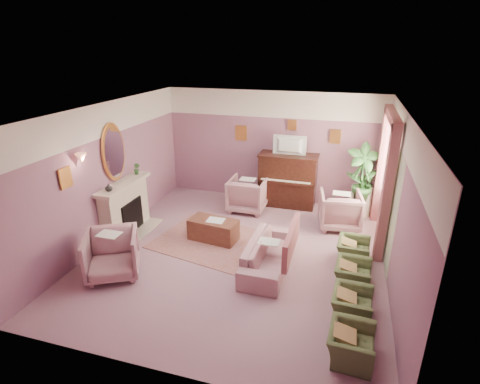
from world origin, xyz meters
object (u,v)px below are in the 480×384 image
(olive_chair_d, at_px, (353,247))
(side_table, at_px, (361,200))
(piano, at_px, (288,181))
(olive_chair_a, at_px, (351,340))
(coffee_table, at_px, (214,230))
(floral_armchair_right, at_px, (340,208))
(olive_chair_b, at_px, (352,301))
(floral_armchair_front, at_px, (112,252))
(sofa, at_px, (269,249))
(television, at_px, (289,144))
(floral_armchair_left, at_px, (248,193))
(olive_chair_c, at_px, (353,271))

(olive_chair_d, height_order, side_table, side_table)
(piano, height_order, olive_chair_a, piano)
(coffee_table, xyz_separation_m, floral_armchair_right, (2.49, 1.35, 0.23))
(coffee_table, height_order, olive_chair_b, olive_chair_b)
(floral_armchair_front, bearing_deg, side_table, 43.05)
(coffee_table, relative_size, sofa, 0.55)
(television, height_order, floral_armchair_front, television)
(floral_armchair_left, bearing_deg, olive_chair_b, -52.98)
(television, xyz_separation_m, floral_armchair_left, (-0.87, -0.55, -1.15))
(olive_chair_a, relative_size, side_table, 0.96)
(floral_armchair_left, height_order, olive_chair_a, floral_armchair_left)
(floral_armchair_left, bearing_deg, side_table, 11.80)
(television, bearing_deg, olive_chair_d, -53.85)
(floral_armchair_left, xyz_separation_m, olive_chair_a, (2.53, -4.18, -0.16))
(sofa, relative_size, olive_chair_d, 2.74)
(floral_armchair_left, distance_m, olive_chair_b, 4.21)
(olive_chair_a, distance_m, olive_chair_c, 1.64)
(floral_armchair_front, height_order, olive_chair_d, floral_armchair_front)
(television, xyz_separation_m, coffee_table, (-1.15, -2.22, -1.38))
(coffee_table, bearing_deg, floral_armchair_front, -126.39)
(olive_chair_a, xyz_separation_m, olive_chair_d, (0.00, 2.46, 0.00))
(piano, xyz_separation_m, side_table, (1.80, -0.04, -0.30))
(floral_armchair_front, distance_m, side_table, 5.78)
(television, height_order, olive_chair_d, television)
(television, height_order, sofa, television)
(olive_chair_b, height_order, side_table, side_table)
(sofa, distance_m, side_table, 3.35)
(olive_chair_b, bearing_deg, television, 112.98)
(floral_armchair_right, distance_m, olive_chair_a, 3.87)
(olive_chair_d, bearing_deg, olive_chair_c, -90.00)
(television, xyz_separation_m, olive_chair_c, (1.66, -3.09, -1.31))
(floral_armchair_right, xyz_separation_m, olive_chair_a, (0.32, -3.86, -0.16))
(television, distance_m, side_table, 2.19)
(floral_armchair_right, height_order, olive_chair_d, floral_armchair_right)
(piano, height_order, floral_armchair_front, piano)
(floral_armchair_front, relative_size, olive_chair_a, 1.36)
(floral_armchair_right, bearing_deg, floral_armchair_front, -140.81)
(floral_armchair_front, xyz_separation_m, olive_chair_c, (4.07, 0.85, -0.16))
(floral_armchair_right, bearing_deg, television, 147.00)
(television, relative_size, olive_chair_c, 1.20)
(piano, bearing_deg, sofa, -86.73)
(television, xyz_separation_m, olive_chair_d, (1.66, -2.27, -1.31))
(coffee_table, height_order, floral_armchair_front, floral_armchair_front)
(piano, height_order, sofa, piano)
(piano, xyz_separation_m, floral_armchair_left, (-0.87, -0.60, -0.20))
(floral_armchair_left, bearing_deg, floral_armchair_right, -8.23)
(sofa, relative_size, olive_chair_a, 2.74)
(piano, height_order, coffee_table, piano)
(floral_armchair_left, bearing_deg, olive_chair_c, -45.07)
(coffee_table, distance_m, olive_chair_a, 3.77)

